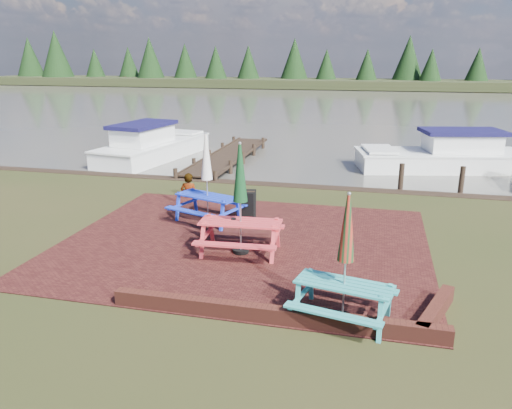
{
  "coord_description": "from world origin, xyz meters",
  "views": [
    {
      "loc": [
        3.07,
        -10.28,
        4.53
      ],
      "look_at": [
        0.29,
        1.15,
        1.0
      ],
      "focal_mm": 35.0,
      "sensor_mm": 36.0,
      "label": 1
    }
  ],
  "objects_px": {
    "picnic_table_red": "(240,216)",
    "boat_jetty": "(152,147)",
    "picnic_table_teal": "(344,278)",
    "picnic_table_blue": "(207,191)",
    "boat_near": "(444,157)",
    "person": "(188,174)",
    "chalkboard": "(246,205)",
    "jetty": "(228,156)"
  },
  "relations": [
    {
      "from": "picnic_table_blue",
      "to": "jetty",
      "type": "xyz_separation_m",
      "value": [
        -2.07,
        8.83,
        -0.76
      ]
    },
    {
      "from": "chalkboard",
      "to": "person",
      "type": "height_order",
      "value": "person"
    },
    {
      "from": "picnic_table_blue",
      "to": "boat_near",
      "type": "xyz_separation_m",
      "value": [
        7.35,
        9.49,
        -0.51
      ]
    },
    {
      "from": "boat_jetty",
      "to": "boat_near",
      "type": "relative_size",
      "value": 0.96
    },
    {
      "from": "boat_jetty",
      "to": "person",
      "type": "height_order",
      "value": "person"
    },
    {
      "from": "picnic_table_teal",
      "to": "person",
      "type": "relative_size",
      "value": 1.42
    },
    {
      "from": "picnic_table_blue",
      "to": "person",
      "type": "xyz_separation_m",
      "value": [
        -1.4,
        2.16,
        -0.05
      ]
    },
    {
      "from": "boat_jetty",
      "to": "picnic_table_red",
      "type": "bearing_deg",
      "value": -46.75
    },
    {
      "from": "jetty",
      "to": "person",
      "type": "distance_m",
      "value": 6.74
    },
    {
      "from": "picnic_table_blue",
      "to": "chalkboard",
      "type": "xyz_separation_m",
      "value": [
        0.99,
        0.49,
        -0.45
      ]
    },
    {
      "from": "picnic_table_teal",
      "to": "chalkboard",
      "type": "relative_size",
      "value": 2.83
    },
    {
      "from": "chalkboard",
      "to": "boat_near",
      "type": "height_order",
      "value": "boat_near"
    },
    {
      "from": "picnic_table_red",
      "to": "person",
      "type": "bearing_deg",
      "value": 121.05
    },
    {
      "from": "picnic_table_blue",
      "to": "boat_jetty",
      "type": "height_order",
      "value": "picnic_table_blue"
    },
    {
      "from": "picnic_table_teal",
      "to": "person",
      "type": "height_order",
      "value": "picnic_table_teal"
    },
    {
      "from": "jetty",
      "to": "boat_near",
      "type": "distance_m",
      "value": 9.45
    },
    {
      "from": "picnic_table_teal",
      "to": "person",
      "type": "distance_m",
      "value": 8.77
    },
    {
      "from": "picnic_table_blue",
      "to": "chalkboard",
      "type": "distance_m",
      "value": 1.19
    },
    {
      "from": "person",
      "to": "picnic_table_teal",
      "type": "bearing_deg",
      "value": 131.46
    },
    {
      "from": "picnic_table_teal",
      "to": "picnic_table_blue",
      "type": "bearing_deg",
      "value": 143.71
    },
    {
      "from": "boat_jetty",
      "to": "jetty",
      "type": "bearing_deg",
      "value": 12.0
    },
    {
      "from": "chalkboard",
      "to": "picnic_table_blue",
      "type": "bearing_deg",
      "value": -164.35
    },
    {
      "from": "picnic_table_red",
      "to": "boat_jetty",
      "type": "bearing_deg",
      "value": 120.49
    },
    {
      "from": "picnic_table_blue",
      "to": "boat_near",
      "type": "bearing_deg",
      "value": 71.59
    },
    {
      "from": "picnic_table_red",
      "to": "chalkboard",
      "type": "bearing_deg",
      "value": 98.36
    },
    {
      "from": "picnic_table_red",
      "to": "person",
      "type": "xyz_separation_m",
      "value": [
        -2.93,
        4.24,
        -0.1
      ]
    },
    {
      "from": "boat_near",
      "to": "person",
      "type": "xyz_separation_m",
      "value": [
        -8.75,
        -7.33,
        0.46
      ]
    },
    {
      "from": "picnic_table_blue",
      "to": "chalkboard",
      "type": "relative_size",
      "value": 3.04
    },
    {
      "from": "chalkboard",
      "to": "jetty",
      "type": "bearing_deg",
      "value": 99.63
    },
    {
      "from": "picnic_table_red",
      "to": "picnic_table_blue",
      "type": "bearing_deg",
      "value": 122.81
    },
    {
      "from": "jetty",
      "to": "person",
      "type": "bearing_deg",
      "value": -84.23
    },
    {
      "from": "chalkboard",
      "to": "person",
      "type": "distance_m",
      "value": 2.94
    },
    {
      "from": "jetty",
      "to": "person",
      "type": "height_order",
      "value": "person"
    },
    {
      "from": "boat_near",
      "to": "person",
      "type": "height_order",
      "value": "person"
    },
    {
      "from": "picnic_table_blue",
      "to": "person",
      "type": "height_order",
      "value": "picnic_table_blue"
    },
    {
      "from": "picnic_table_red",
      "to": "person",
      "type": "height_order",
      "value": "picnic_table_red"
    },
    {
      "from": "picnic_table_blue",
      "to": "chalkboard",
      "type": "bearing_deg",
      "value": 45.52
    },
    {
      "from": "boat_near",
      "to": "jetty",
      "type": "bearing_deg",
      "value": 81.72
    },
    {
      "from": "picnic_table_blue",
      "to": "boat_near",
      "type": "height_order",
      "value": "picnic_table_blue"
    },
    {
      "from": "picnic_table_red",
      "to": "picnic_table_blue",
      "type": "distance_m",
      "value": 2.59
    },
    {
      "from": "jetty",
      "to": "boat_jetty",
      "type": "relative_size",
      "value": 1.29
    },
    {
      "from": "picnic_table_red",
      "to": "boat_jetty",
      "type": "xyz_separation_m",
      "value": [
        -7.26,
        10.72,
        -0.54
      ]
    }
  ]
}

